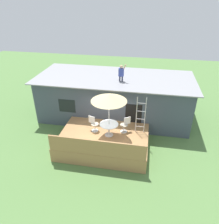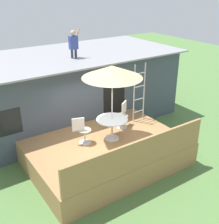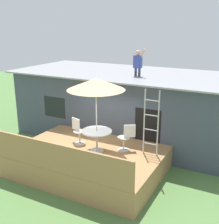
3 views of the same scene
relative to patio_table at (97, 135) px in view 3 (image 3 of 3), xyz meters
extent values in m
plane|color=#567F42|center=(-0.29, 0.03, -1.39)|extent=(40.00, 40.00, 0.00)
cube|color=#424C5B|center=(-0.29, 3.63, 0.06)|extent=(10.00, 4.00, 2.89)
cube|color=#99999E|center=(-0.29, 3.63, 1.54)|extent=(10.50, 4.50, 0.06)
cube|color=black|center=(-3.03, 1.64, 0.16)|extent=(1.10, 0.03, 0.90)
cube|color=black|center=(1.22, 1.64, -0.34)|extent=(1.00, 0.03, 2.00)
cube|color=#A87A4C|center=(-0.29, 0.03, -0.99)|extent=(5.00, 3.76, 0.80)
cube|color=#A87A4C|center=(-0.29, -1.81, -0.14)|extent=(4.90, 0.08, 0.90)
cylinder|color=silver|center=(0.00, 0.00, -0.57)|extent=(0.48, 0.48, 0.03)
cylinder|color=silver|center=(0.00, 0.00, -0.22)|extent=(0.07, 0.07, 0.71)
cylinder|color=silver|center=(0.00, 0.00, 0.14)|extent=(1.04, 1.04, 0.03)
cylinder|color=silver|center=(0.00, 0.00, 0.61)|extent=(0.04, 0.04, 2.40)
cone|color=beige|center=(0.00, 0.00, 1.76)|extent=(1.90, 1.90, 0.38)
cylinder|color=silver|center=(1.44, 0.67, 0.51)|extent=(0.04, 0.04, 2.20)
cylinder|color=silver|center=(1.92, 0.67, 0.51)|extent=(0.04, 0.04, 2.20)
cylinder|color=silver|center=(1.68, 0.67, -0.24)|extent=(0.48, 0.03, 0.03)
cylinder|color=silver|center=(1.68, 0.67, 0.26)|extent=(0.48, 0.03, 0.03)
cylinder|color=silver|center=(1.68, 0.67, 0.76)|extent=(0.48, 0.03, 0.03)
cylinder|color=silver|center=(1.68, 0.67, 1.26)|extent=(0.48, 0.03, 0.03)
cylinder|color=#33384C|center=(0.14, 2.94, 1.74)|extent=(0.10, 0.10, 0.34)
cylinder|color=#33384C|center=(0.30, 2.94, 1.74)|extent=(0.10, 0.10, 0.34)
cube|color=#384799|center=(0.22, 2.94, 2.16)|extent=(0.32, 0.20, 0.50)
sphere|color=tan|center=(0.22, 2.94, 2.52)|extent=(0.20, 0.20, 0.20)
cylinder|color=tan|center=(0.40, 2.94, 2.46)|extent=(0.26, 0.08, 0.44)
cylinder|color=silver|center=(-0.88, 0.28, -0.58)|extent=(0.40, 0.40, 0.02)
cylinder|color=silver|center=(-0.88, 0.28, -0.36)|extent=(0.06, 0.06, 0.44)
cylinder|color=#A59E8C|center=(-0.88, 0.28, -0.13)|extent=(0.44, 0.44, 0.04)
cube|color=silver|center=(-1.08, 0.34, 0.11)|extent=(0.39, 0.16, 0.44)
cylinder|color=silver|center=(0.78, 0.50, -0.58)|extent=(0.40, 0.40, 0.02)
cylinder|color=silver|center=(0.78, 0.50, -0.36)|extent=(0.06, 0.06, 0.44)
cylinder|color=#A59E8C|center=(0.78, 0.50, -0.13)|extent=(0.44, 0.44, 0.04)
cube|color=silver|center=(0.95, 0.61, 0.11)|extent=(0.36, 0.25, 0.44)
camera|label=1|loc=(1.88, -9.94, 6.54)|focal=34.76mm
camera|label=2|loc=(-4.86, -7.05, 4.28)|focal=46.41mm
camera|label=3|loc=(4.64, -7.91, 3.63)|focal=46.54mm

